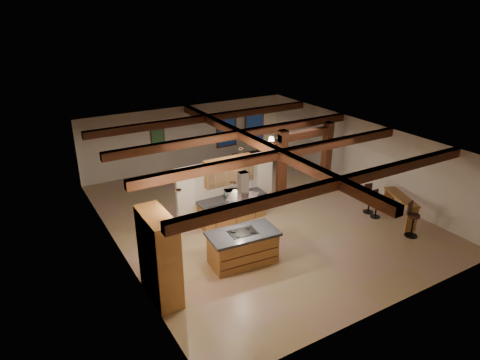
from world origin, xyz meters
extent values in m
plane|color=tan|center=(0.00, 0.00, 0.00)|extent=(12.00, 12.00, 0.00)
plane|color=beige|center=(0.00, 6.00, 1.45)|extent=(10.00, 0.00, 10.00)
plane|color=beige|center=(0.00, -6.00, 1.45)|extent=(10.00, 0.00, 10.00)
plane|color=beige|center=(-5.00, 0.00, 1.45)|extent=(0.00, 12.00, 12.00)
plane|color=beige|center=(5.00, 0.00, 1.45)|extent=(0.00, 12.00, 12.00)
plane|color=#3D1E13|center=(0.00, 0.00, 2.90)|extent=(12.00, 12.00, 0.00)
cube|color=#411510|center=(0.00, -4.00, 2.76)|extent=(10.00, 0.25, 0.28)
cube|color=#411510|center=(0.00, -1.30, 2.76)|extent=(10.00, 0.25, 0.28)
cube|color=#411510|center=(0.00, 1.30, 2.76)|extent=(10.00, 0.25, 0.28)
cube|color=#411510|center=(0.00, 4.00, 2.76)|extent=(10.00, 0.25, 0.28)
cube|color=#411510|center=(0.00, 0.00, 2.76)|extent=(0.28, 12.00, 0.28)
cube|color=#411510|center=(1.40, 0.50, 1.45)|extent=(0.30, 0.30, 2.90)
cube|color=#411510|center=(3.60, 0.50, 1.45)|extent=(0.30, 0.30, 2.90)
cube|color=#411510|center=(2.50, 0.50, 2.60)|extent=(2.50, 0.28, 0.28)
cube|color=beige|center=(-1.00, 0.50, 1.10)|extent=(3.80, 0.18, 2.20)
cube|color=olive|center=(-4.67, -2.60, 1.20)|extent=(0.64, 1.60, 2.40)
cube|color=silver|center=(-4.37, -2.60, 1.15)|extent=(0.06, 0.62, 0.95)
cube|color=black|center=(-4.33, -2.60, 1.35)|extent=(0.01, 0.50, 0.28)
cube|color=olive|center=(-1.00, 0.11, 0.43)|extent=(2.40, 0.60, 0.86)
cube|color=black|center=(-1.00, 0.11, 0.90)|extent=(2.50, 0.66, 0.08)
cube|color=olive|center=(-1.00, 0.32, 1.85)|extent=(1.80, 0.34, 0.95)
cube|color=silver|center=(-1.00, 0.14, 1.85)|extent=(1.74, 0.02, 0.90)
pyramid|color=silver|center=(-2.01, -2.34, 1.73)|extent=(1.10, 1.10, 0.45)
cube|color=silver|center=(-2.01, -2.34, 2.54)|extent=(0.26, 0.22, 0.73)
cube|color=#411510|center=(2.00, 5.94, 1.50)|extent=(1.10, 0.05, 1.70)
cube|color=black|center=(2.00, 5.91, 1.50)|extent=(0.95, 0.02, 1.55)
cube|color=#411510|center=(3.60, 5.94, 1.50)|extent=(1.10, 0.05, 1.70)
cube|color=black|center=(3.60, 5.91, 1.50)|extent=(0.95, 0.02, 1.55)
cube|color=#411510|center=(-1.50, 5.94, 1.70)|extent=(0.65, 0.04, 0.85)
cube|color=#255834|center=(-1.50, 5.92, 1.70)|extent=(0.55, 0.01, 0.75)
cylinder|color=silver|center=(-2.60, -2.80, 2.87)|extent=(0.16, 0.16, 0.03)
cylinder|color=silver|center=(-1.00, -0.50, 2.87)|extent=(0.16, 0.16, 0.03)
cylinder|color=silver|center=(-4.00, -2.50, 2.87)|extent=(0.16, 0.16, 0.03)
cube|color=olive|center=(-2.01, -2.34, 0.46)|extent=(2.01, 1.12, 0.92)
cube|color=black|center=(-2.01, -2.34, 0.97)|extent=(2.14, 1.26, 0.09)
cube|color=black|center=(-2.01, -2.34, 1.01)|extent=(0.85, 0.60, 0.02)
imported|color=#39170E|center=(0.07, 2.32, 0.32)|extent=(2.07, 1.68, 0.64)
imported|color=black|center=(3.09, 4.98, 0.31)|extent=(2.15, 0.87, 0.63)
imported|color=#B0B1B5|center=(-1.01, 0.11, 1.07)|extent=(0.52, 0.41, 0.25)
cube|color=olive|center=(4.16, -2.86, 0.90)|extent=(1.04, 1.80, 0.05)
cube|color=olive|center=(3.88, -3.60, 0.44)|extent=(0.40, 0.22, 0.88)
cube|color=olive|center=(4.45, -2.12, 0.44)|extent=(0.40, 0.22, 0.88)
cube|color=#411510|center=(4.18, 5.24, 0.31)|extent=(0.63, 0.63, 0.62)
cylinder|color=black|center=(4.18, 5.24, 0.71)|extent=(0.07, 0.07, 0.18)
cone|color=#FFD499|center=(4.18, 5.24, 0.89)|extent=(0.31, 0.31, 0.20)
cylinder|color=black|center=(3.62, -3.87, 0.75)|extent=(0.38, 0.38, 0.07)
cube|color=black|center=(3.56, -3.70, 0.99)|extent=(0.35, 0.15, 0.42)
cylinder|color=black|center=(3.62, -3.87, 0.38)|extent=(0.06, 0.06, 0.73)
cylinder|color=black|center=(3.62, -3.87, 0.02)|extent=(0.42, 0.42, 0.03)
cylinder|color=black|center=(3.62, -2.29, 0.65)|extent=(0.32, 0.32, 0.06)
cube|color=black|center=(3.63, -2.14, 0.85)|extent=(0.31, 0.05, 0.36)
cylinder|color=black|center=(3.62, -2.29, 0.32)|extent=(0.05, 0.05, 0.63)
cylinder|color=black|center=(3.62, -2.29, 0.02)|extent=(0.36, 0.36, 0.03)
cylinder|color=black|center=(3.69, -1.88, 0.68)|extent=(0.34, 0.34, 0.07)
cube|color=black|center=(3.72, -1.72, 0.90)|extent=(0.32, 0.09, 0.38)
cylinder|color=black|center=(3.69, -1.88, 0.34)|extent=(0.06, 0.06, 0.66)
cylinder|color=black|center=(3.69, -1.88, 0.02)|extent=(0.38, 0.38, 0.03)
cube|color=#411510|center=(-0.51, 1.41, 0.49)|extent=(0.55, 0.55, 0.07)
cube|color=#411510|center=(-0.56, 1.63, 0.90)|extent=(0.46, 0.15, 0.82)
cylinder|color=#411510|center=(-0.66, 1.19, 0.23)|extent=(0.05, 0.05, 0.46)
cylinder|color=#411510|center=(-0.29, 1.27, 0.23)|extent=(0.05, 0.05, 0.46)
cylinder|color=#411510|center=(-0.74, 1.55, 0.23)|extent=(0.05, 0.05, 0.46)
cylinder|color=#411510|center=(-0.37, 1.63, 0.23)|extent=(0.05, 0.05, 0.46)
cube|color=#411510|center=(-0.84, 2.91, 0.49)|extent=(0.55, 0.55, 0.07)
cube|color=#411510|center=(-0.79, 2.69, 0.90)|extent=(0.46, 0.15, 0.82)
cylinder|color=#411510|center=(-0.70, 3.13, 0.23)|extent=(0.05, 0.05, 0.46)
cylinder|color=#411510|center=(-1.06, 3.05, 0.23)|extent=(0.05, 0.05, 0.46)
cylinder|color=#411510|center=(-0.62, 2.77, 0.23)|extent=(0.05, 0.05, 0.46)
cylinder|color=#411510|center=(-0.98, 2.69, 0.23)|extent=(0.05, 0.05, 0.46)
cube|color=#411510|center=(0.99, 1.73, 0.49)|extent=(0.55, 0.55, 0.07)
cube|color=#411510|center=(0.94, 1.96, 0.90)|extent=(0.46, 0.15, 0.82)
cylinder|color=#411510|center=(0.85, 1.51, 0.23)|extent=(0.05, 0.05, 0.46)
cylinder|color=#411510|center=(1.21, 1.59, 0.23)|extent=(0.05, 0.05, 0.46)
cylinder|color=#411510|center=(0.77, 1.88, 0.23)|extent=(0.05, 0.05, 0.46)
cylinder|color=#411510|center=(1.13, 1.96, 0.23)|extent=(0.05, 0.05, 0.46)
cube|color=#411510|center=(0.66, 3.24, 0.49)|extent=(0.55, 0.55, 0.07)
cube|color=#411510|center=(0.71, 3.01, 0.90)|extent=(0.46, 0.15, 0.82)
cylinder|color=#411510|center=(0.81, 3.46, 0.23)|extent=(0.05, 0.05, 0.46)
cylinder|color=#411510|center=(0.44, 3.38, 0.23)|extent=(0.05, 0.05, 0.46)
cylinder|color=#411510|center=(0.88, 3.09, 0.23)|extent=(0.05, 0.05, 0.46)
cylinder|color=#411510|center=(0.52, 3.02, 0.23)|extent=(0.05, 0.05, 0.46)
camera|label=1|loc=(-7.63, -11.70, 7.21)|focal=32.00mm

